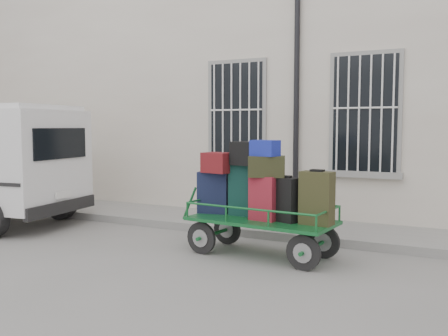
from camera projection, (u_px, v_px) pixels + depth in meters
ground at (181, 251)px, 8.05m from camera, size 80.00×80.00×0.00m
building at (293, 87)px, 12.70m from camera, size 24.00×5.15×6.00m
sidewalk at (238, 223)px, 10.01m from camera, size 24.00×1.70×0.15m
luggage_cart at (259, 196)px, 7.71m from camera, size 2.68×1.23×1.80m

